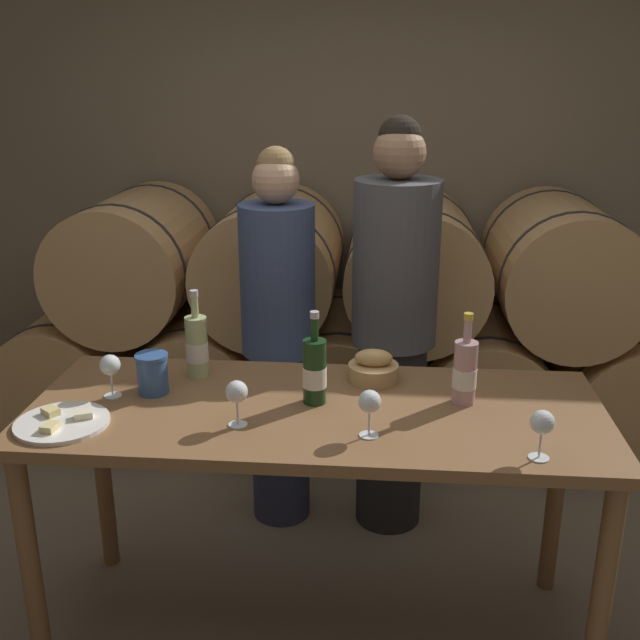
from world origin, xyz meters
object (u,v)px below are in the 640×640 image
object	(u,v)px
tasting_table	(316,436)
wine_glass_far_left	(110,366)
blue_crock	(152,372)
cheese_plate	(62,422)
wine_glass_center	(370,403)
wine_bottle_red	(315,371)
person_left	(279,339)
wine_glass_left	(237,393)
bread_basket	(373,369)
person_right	(394,330)
wine_bottle_rose	(465,372)
wine_bottle_white	(197,346)
wine_glass_right	(542,424)

from	to	relation	value
tasting_table	wine_glass_far_left	world-z (taller)	wine_glass_far_left
blue_crock	cheese_plate	bearing A→B (deg)	-129.12
wine_glass_center	wine_bottle_red	bearing A→B (deg)	129.48
wine_glass_far_left	person_left	bearing A→B (deg)	56.95
wine_glass_center	cheese_plate	bearing A→B (deg)	-179.48
person_left	wine_bottle_red	distance (m)	0.75
wine_glass_left	wine_glass_center	bearing A→B (deg)	-4.95
bread_basket	wine_glass_center	size ratio (longest dim) A/B	1.19
person_right	wine_bottle_red	bearing A→B (deg)	-110.74
person_left	wine_glass_far_left	size ratio (longest dim) A/B	11.08
wine_bottle_rose	wine_glass_center	distance (m)	0.40
wine_bottle_red	wine_bottle_white	size ratio (longest dim) A/B	0.99
person_right	wine_glass_center	distance (m)	0.94
person_left	wine_glass_right	xyz separation A→B (m)	(0.89, -1.02, 0.15)
person_right	wine_glass_far_left	xyz separation A→B (m)	(-0.95, -0.72, 0.09)
wine_bottle_rose	blue_crock	xyz separation A→B (m)	(-1.05, -0.01, -0.03)
wine_bottle_white	wine_glass_right	world-z (taller)	wine_bottle_white
bread_basket	wine_glass_far_left	distance (m)	0.90
wine_bottle_red	wine_bottle_white	bearing A→B (deg)	156.90
wine_bottle_rose	wine_glass_left	world-z (taller)	wine_bottle_rose
wine_bottle_rose	wine_glass_left	bearing A→B (deg)	-162.23
person_left	bread_basket	xyz separation A→B (m)	(0.41, -0.50, 0.09)
tasting_table	wine_glass_center	xyz separation A→B (m)	(0.18, -0.19, 0.22)
wine_bottle_red	wine_glass_center	size ratio (longest dim) A/B	2.12
cheese_plate	wine_glass_far_left	world-z (taller)	wine_glass_far_left
cheese_plate	wine_glass_far_left	distance (m)	0.26
blue_crock	wine_bottle_red	bearing A→B (deg)	-2.93
person_right	bread_basket	size ratio (longest dim) A/B	9.96
person_right	wine_glass_left	distance (m)	1.02
person_left	wine_bottle_white	bearing A→B (deg)	-113.10
wine_bottle_rose	wine_glass_center	bearing A→B (deg)	-139.17
wine_bottle_white	cheese_plate	bearing A→B (deg)	-128.07
wine_bottle_red	wine_bottle_rose	world-z (taller)	wine_bottle_red
person_right	cheese_plate	xyz separation A→B (m)	(-1.04, -0.94, -0.01)
wine_bottle_rose	wine_glass_far_left	xyz separation A→B (m)	(-1.18, -0.05, 0.00)
person_right	bread_basket	world-z (taller)	person_right
person_left	blue_crock	distance (m)	0.76
bread_basket	blue_crock	bearing A→B (deg)	-167.03
person_right	wine_glass_right	distance (m)	1.10
wine_bottle_white	wine_glass_center	distance (m)	0.75
tasting_table	wine_glass_left	distance (m)	0.35
bread_basket	cheese_plate	xyz separation A→B (m)	(-0.96, -0.43, -0.04)
wine_glass_left	tasting_table	bearing A→B (deg)	33.64
wine_glass_center	bread_basket	bearing A→B (deg)	89.33
wine_glass_left	wine_bottle_red	bearing A→B (deg)	40.46
person_right	wine_bottle_rose	world-z (taller)	person_right
tasting_table	wine_glass_left	xyz separation A→B (m)	(-0.23, -0.15, 0.22)
wine_bottle_red	wine_glass_left	size ratio (longest dim) A/B	2.12
wine_bottle_white	wine_bottle_red	bearing A→B (deg)	-23.10
wine_bottle_white	wine_glass_right	size ratio (longest dim) A/B	2.15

